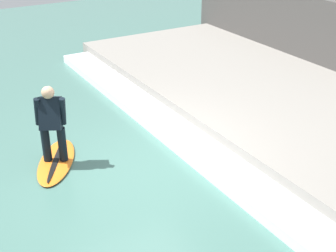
{
  "coord_description": "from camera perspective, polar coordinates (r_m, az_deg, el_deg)",
  "views": [
    {
      "loc": [
        -3.07,
        -6.17,
        4.29
      ],
      "look_at": [
        0.61,
        0.0,
        0.7
      ],
      "focal_mm": 50.0,
      "sensor_mm": 36.0,
      "label": 1
    }
  ],
  "objects": [
    {
      "name": "surfboard_riding",
      "position": [
        8.54,
        -13.46,
        -4.2
      ],
      "size": [
        1.3,
        1.7,
        0.07
      ],
      "color": "orange",
      "rests_on": "ground_plane"
    },
    {
      "name": "concrete_ledge",
      "position": [
        10.09,
        15.66,
        1.53
      ],
      "size": [
        4.4,
        12.98,
        0.38
      ],
      "primitive_type": "cube",
      "color": "gray",
      "rests_on": "ground_plane"
    },
    {
      "name": "ground_plane",
      "position": [
        8.12,
        -3.69,
        -5.4
      ],
      "size": [
        28.0,
        28.0,
        0.0
      ],
      "primitive_type": "plane",
      "color": "#426B60"
    },
    {
      "name": "wave_foam_crest",
      "position": [
        8.61,
        3.49,
        -2.66
      ],
      "size": [
        0.72,
        12.33,
        0.2
      ],
      "primitive_type": "cube",
      "color": "silver",
      "rests_on": "ground_plane"
    },
    {
      "name": "surfer_riding",
      "position": [
        8.16,
        -14.04,
        0.66
      ],
      "size": [
        0.5,
        0.51,
        1.39
      ],
      "color": "black",
      "rests_on": "surfboard_riding"
    }
  ]
}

